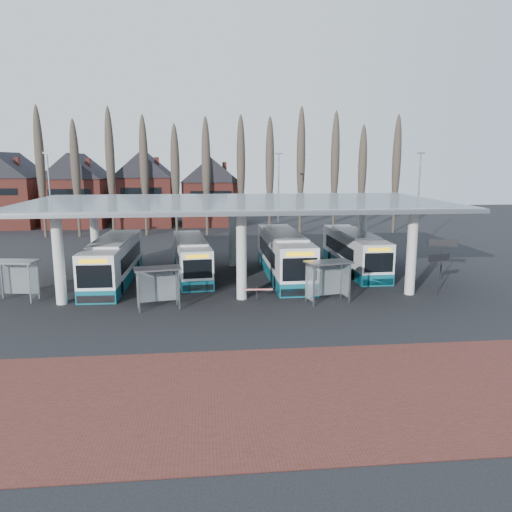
{
  "coord_description": "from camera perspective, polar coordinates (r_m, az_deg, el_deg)",
  "views": [
    {
      "loc": [
        -2.43,
        -30.63,
        9.44
      ],
      "look_at": [
        1.46,
        7.0,
        2.11
      ],
      "focal_mm": 35.0,
      "sensor_mm": 36.0,
      "label": 1
    }
  ],
  "objects": [
    {
      "name": "bus_1",
      "position": [
        41.58,
        -7.39,
        -0.19
      ],
      "size": [
        3.52,
        11.34,
        3.1
      ],
      "rotation": [
        0.0,
        0.0,
        0.1
      ],
      "color": "white",
      "rests_on": "ground"
    },
    {
      "name": "bus_3",
      "position": [
        44.15,
        11.15,
        0.48
      ],
      "size": [
        2.69,
        11.99,
        3.33
      ],
      "rotation": [
        0.0,
        0.0,
        0.01
      ],
      "color": "white",
      "rests_on": "ground"
    },
    {
      "name": "barrier",
      "position": [
        33.6,
        0.15,
        -3.95
      ],
      "size": [
        2.06,
        0.61,
        1.03
      ],
      "rotation": [
        0.0,
        0.0,
        -0.06
      ],
      "color": "black",
      "rests_on": "ground"
    },
    {
      "name": "lamp_post_c",
      "position": [
        55.53,
        18.05,
        6.19
      ],
      "size": [
        0.8,
        0.16,
        10.17
      ],
      "color": "slate",
      "rests_on": "ground"
    },
    {
      "name": "ground",
      "position": [
        32.15,
        -1.31,
        -6.12
      ],
      "size": [
        140.0,
        140.0,
        0.0
      ],
      "primitive_type": "plane",
      "color": "black",
      "rests_on": "ground"
    },
    {
      "name": "townhouse_row",
      "position": [
        75.89,
        -16.16,
        7.89
      ],
      "size": [
        36.8,
        10.3,
        12.25
      ],
      "color": "maroon",
      "rests_on": "ground"
    },
    {
      "name": "lamp_post_a",
      "position": [
        55.04,
        -22.43,
        5.87
      ],
      "size": [
        0.8,
        0.16,
        10.17
      ],
      "color": "slate",
      "rests_on": "ground"
    },
    {
      "name": "bus_2",
      "position": [
        40.82,
        3.23,
        0.03
      ],
      "size": [
        2.88,
        13.06,
        3.62
      ],
      "rotation": [
        0.0,
        0.0,
        0.01
      ],
      "color": "white",
      "rests_on": "ground"
    },
    {
      "name": "shelter_0",
      "position": [
        37.45,
        -25.78,
        -1.58
      ],
      "size": [
        3.17,
        1.92,
        2.77
      ],
      "rotation": [
        0.0,
        0.0,
        -0.15
      ],
      "color": "gray",
      "rests_on": "ground"
    },
    {
      "name": "bus_0",
      "position": [
        40.38,
        -15.98,
        -0.63
      ],
      "size": [
        2.91,
        12.42,
        3.44
      ],
      "rotation": [
        0.0,
        0.0,
        -0.02
      ],
      "color": "white",
      "rests_on": "ground"
    },
    {
      "name": "info_sign_1",
      "position": [
        41.79,
        20.54,
        1.08
      ],
      "size": [
        2.15,
        0.81,
        3.3
      ],
      "rotation": [
        0.0,
        0.0,
        -0.32
      ],
      "color": "black",
      "rests_on": "ground"
    },
    {
      "name": "shelter_2",
      "position": [
        33.63,
        8.14,
        -1.84
      ],
      "size": [
        3.29,
        2.13,
        2.82
      ],
      "rotation": [
        0.0,
        0.0,
        0.21
      ],
      "color": "gray",
      "rests_on": "ground"
    },
    {
      "name": "station_canopy",
      "position": [
        38.89,
        -2.3,
        5.41
      ],
      "size": [
        32.0,
        16.0,
        6.34
      ],
      "color": "silver",
      "rests_on": "ground"
    },
    {
      "name": "lamp_post_b",
      "position": [
        57.4,
        2.58,
        6.85
      ],
      "size": [
        0.8,
        0.16,
        10.17
      ],
      "color": "slate",
      "rests_on": "ground"
    },
    {
      "name": "info_sign_0",
      "position": [
        37.24,
        20.15,
        -0.5
      ],
      "size": [
        1.89,
        0.81,
        2.95
      ],
      "rotation": [
        0.0,
        0.0,
        0.37
      ],
      "color": "black",
      "rests_on": "ground"
    },
    {
      "name": "brick_strip",
      "position": [
        21.02,
        1.42,
        -15.68
      ],
      "size": [
        70.0,
        10.0,
        0.03
      ],
      "primitive_type": "cube",
      "color": "brown",
      "rests_on": "ground"
    },
    {
      "name": "shelter_1",
      "position": [
        32.54,
        -11.19,
        -2.53
      ],
      "size": [
        3.13,
        1.98,
        2.7
      ],
      "rotation": [
        0.0,
        0.0,
        0.19
      ],
      "color": "gray",
      "rests_on": "ground"
    },
    {
      "name": "poplar_row",
      "position": [
        63.68,
        -3.77,
        10.34
      ],
      "size": [
        45.1,
        1.1,
        14.5
      ],
      "color": "#473D33",
      "rests_on": "ground"
    }
  ]
}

